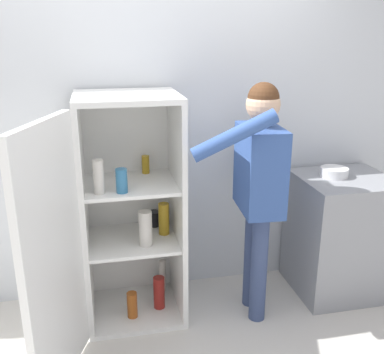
% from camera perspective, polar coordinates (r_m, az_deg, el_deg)
% --- Properties ---
extents(wall_back, '(7.00, 0.06, 2.55)m').
position_cam_1_polar(wall_back, '(3.28, -4.64, 6.27)').
color(wall_back, silver).
rests_on(wall_back, ground_plane).
extents(refrigerator, '(0.93, 1.21, 1.57)m').
position_cam_1_polar(refrigerator, '(2.99, -9.50, -5.25)').
color(refrigerator, white).
rests_on(refrigerator, ground_plane).
extents(person, '(0.66, 0.59, 1.64)m').
position_cam_1_polar(person, '(2.99, 8.41, 0.22)').
color(person, '#384770').
rests_on(person, ground_plane).
extents(counter, '(0.68, 0.63, 0.92)m').
position_cam_1_polar(counter, '(3.64, 18.30, -6.94)').
color(counter, gray).
rests_on(counter, ground_plane).
extents(bowl, '(0.20, 0.20, 0.07)m').
position_cam_1_polar(bowl, '(3.47, 17.61, 0.60)').
color(bowl, white).
rests_on(bowl, counter).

